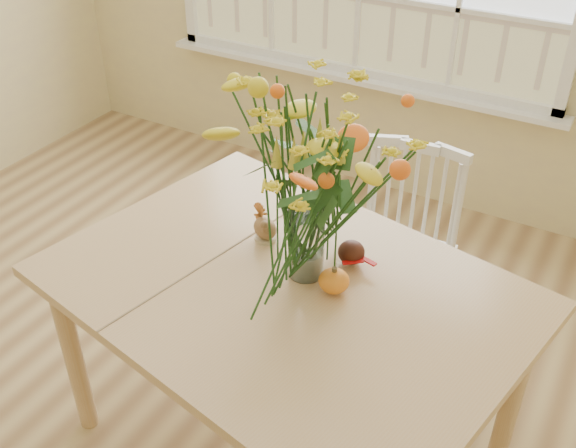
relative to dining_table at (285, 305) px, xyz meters
The scene contains 7 objects.
floor 1.00m from the dining_table, 156.60° to the right, with size 4.00×4.50×0.01m, color #946F47.
dining_table is the anchor object (origin of this frame).
windsor_chair 0.84m from the dining_table, 81.76° to the left, with size 0.45×0.44×0.90m.
flower_vase 0.49m from the dining_table, 68.57° to the left, with size 0.55×0.55×0.65m.
pumpkin 0.20m from the dining_table, 15.90° to the left, with size 0.10×0.10×0.08m, color orange.
turkey_figurine 0.29m from the dining_table, 135.72° to the left, with size 0.11×0.10×0.12m.
dark_gourd 0.28m from the dining_table, 55.77° to the left, with size 0.13×0.09×0.08m.
Camera 1 is at (1.48, -1.17, 2.17)m, focal length 42.00 mm.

